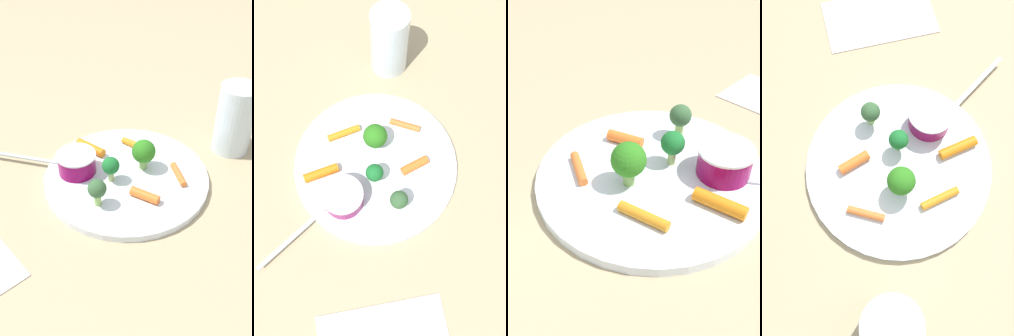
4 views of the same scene
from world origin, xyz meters
The scene contains 12 objects.
ground_plane centered at (0.00, 0.00, 0.00)m, with size 2.40×2.40×0.00m, color tan.
plate centered at (0.00, 0.00, 0.01)m, with size 0.27×0.27×0.01m, color white.
sauce_cup centered at (0.08, 0.03, 0.03)m, with size 0.07×0.07×0.04m.
broccoli_floret_0 centered at (0.01, 0.08, 0.04)m, with size 0.03×0.03×0.05m.
broccoli_floret_1 centered at (-0.02, -0.03, 0.05)m, with size 0.04×0.04×0.05m.
broccoli_floret_2 centered at (0.02, 0.02, 0.04)m, with size 0.03×0.03×0.04m.
carrot_stick_0 centered at (-0.05, 0.04, 0.02)m, with size 0.01×0.01×0.05m, color orange.
carrot_stick_1 centered at (-0.08, -0.03, 0.02)m, with size 0.01×0.01×0.05m, color orange.
carrot_stick_2 centered at (0.02, -0.07, 0.02)m, with size 0.01×0.01×0.06m, color orange.
carrot_stick_3 centered at (0.09, -0.03, 0.02)m, with size 0.02×0.02×0.06m, color orange.
fork centered at (0.14, 0.03, 0.01)m, with size 0.19×0.05×0.00m.
drinking_glass centered at (-0.13, -0.16, 0.06)m, with size 0.07×0.07×0.13m, color silver.
Camera 2 is at (0.13, 0.22, 0.62)m, focal length 42.10 mm.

